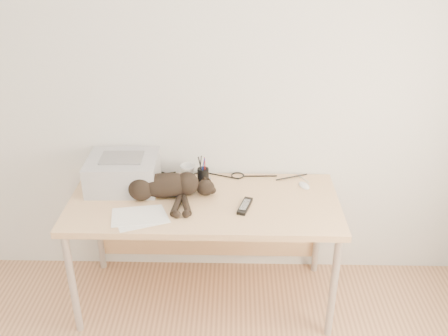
{
  "coord_description": "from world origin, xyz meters",
  "views": [
    {
      "loc": [
        0.18,
        -1.14,
        2.26
      ],
      "look_at": [
        0.12,
        1.34,
        0.98
      ],
      "focal_mm": 40.0,
      "sensor_mm": 36.0,
      "label": 1
    }
  ],
  "objects_px": {
    "desk": "(205,212)",
    "pen_cup": "(203,175)",
    "cat": "(162,187)",
    "mouse": "(304,184)",
    "mug": "(188,172)",
    "printer": "(123,172)"
  },
  "relations": [
    {
      "from": "pen_cup",
      "to": "mouse",
      "type": "relative_size",
      "value": 1.89
    },
    {
      "from": "mouse",
      "to": "cat",
      "type": "bearing_deg",
      "value": 167.07
    },
    {
      "from": "pen_cup",
      "to": "mouse",
      "type": "distance_m",
      "value": 0.63
    },
    {
      "from": "printer",
      "to": "cat",
      "type": "bearing_deg",
      "value": -27.14
    },
    {
      "from": "printer",
      "to": "mouse",
      "type": "xyz_separation_m",
      "value": [
        1.12,
        0.02,
        -0.08
      ]
    },
    {
      "from": "mug",
      "to": "pen_cup",
      "type": "relative_size",
      "value": 0.54
    },
    {
      "from": "cat",
      "to": "mouse",
      "type": "height_order",
      "value": "cat"
    },
    {
      "from": "desk",
      "to": "mug",
      "type": "relative_size",
      "value": 16.14
    },
    {
      "from": "printer",
      "to": "mouse",
      "type": "height_order",
      "value": "printer"
    },
    {
      "from": "desk",
      "to": "cat",
      "type": "bearing_deg",
      "value": -168.9
    },
    {
      "from": "desk",
      "to": "printer",
      "type": "xyz_separation_m",
      "value": [
        -0.51,
        0.08,
        0.23
      ]
    },
    {
      "from": "pen_cup",
      "to": "cat",
      "type": "bearing_deg",
      "value": -141.37
    },
    {
      "from": "mug",
      "to": "mouse",
      "type": "bearing_deg",
      "value": -7.2
    },
    {
      "from": "mouse",
      "to": "printer",
      "type": "bearing_deg",
      "value": 158.09
    },
    {
      "from": "printer",
      "to": "mug",
      "type": "height_order",
      "value": "printer"
    },
    {
      "from": "desk",
      "to": "mouse",
      "type": "xyz_separation_m",
      "value": [
        0.61,
        0.1,
        0.15
      ]
    },
    {
      "from": "desk",
      "to": "pen_cup",
      "type": "bearing_deg",
      "value": 97.32
    },
    {
      "from": "cat",
      "to": "pen_cup",
      "type": "bearing_deg",
      "value": 32.84
    },
    {
      "from": "cat",
      "to": "pen_cup",
      "type": "distance_m",
      "value": 0.29
    },
    {
      "from": "pen_cup",
      "to": "mouse",
      "type": "bearing_deg",
      "value": -3.08
    },
    {
      "from": "cat",
      "to": "mug",
      "type": "xyz_separation_m",
      "value": [
        0.13,
        0.24,
        -0.02
      ]
    },
    {
      "from": "mug",
      "to": "pen_cup",
      "type": "height_order",
      "value": "pen_cup"
    }
  ]
}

